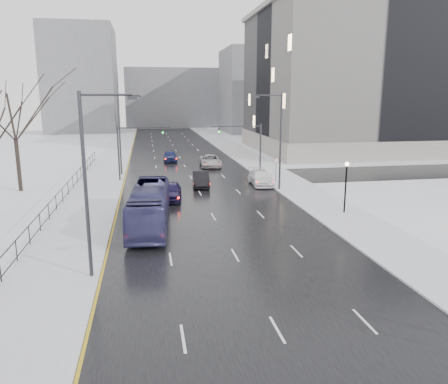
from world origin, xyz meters
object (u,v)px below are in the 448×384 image
streetlight_r_mid (278,137)px  mast_signal_right (252,144)px  sedan_center_far (170,156)px  sedan_right_near (201,179)px  mast_signal_left (128,146)px  no_uturn_sign (276,163)px  streetlight_l_far (121,130)px  lamppost_r_mid (346,180)px  bus (150,207)px  streetlight_l_near (89,177)px  sedan_right_cross (210,161)px  tree_park_e (21,192)px  sedan_center_near (171,191)px  sedan_right_far (261,178)px

streetlight_r_mid → mast_signal_right: (-0.84, 8.00, -1.51)m
sedan_center_far → sedan_right_near: bearing=-82.3°
mast_signal_left → sedan_center_far: bearing=69.0°
mast_signal_left → no_uturn_sign: (16.53, -4.00, -1.81)m
streetlight_l_far → lamppost_r_mid: size_ratio=2.34×
lamppost_r_mid → mast_signal_right: bearing=101.5°
bus → sedan_center_far: bus is taller
lamppost_r_mid → sedan_center_far: size_ratio=0.88×
streetlight_l_near → sedan_right_cross: bearing=72.3°
tree_park_e → streetlight_l_far: 14.01m
no_uturn_sign → sedan_right_near: 8.85m
bus → sedan_right_cross: bus is taller
mast_signal_right → sedan_center_far: 17.47m
streetlight_l_far → sedan_center_far: (6.42, 10.57, -4.75)m
streetlight_l_far → sedan_center_far: streetlight_l_far is taller
tree_park_e → sedan_center_far: bearing=48.5°
streetlight_r_mid → streetlight_l_near: (-16.33, -20.00, 0.00)m
bus → sedan_center_near: size_ratio=2.25×
streetlight_l_far → no_uturn_sign: streetlight_l_far is taller
sedan_right_near → sedan_right_cross: bearing=82.0°
tree_park_e → bus: size_ratio=1.20×
tree_park_e → mast_signal_left: bearing=20.2°
mast_signal_left → streetlight_l_far: bearing=101.9°
streetlight_l_near → sedan_right_far: bearing=56.3°
streetlight_r_mid → sedan_right_far: size_ratio=1.82×
sedan_center_near → lamppost_r_mid: bearing=-22.5°
lamppost_r_mid → bus: (-16.13, -0.93, -1.34)m
lamppost_r_mid → sedan_center_far: (-12.75, 32.57, -2.07)m
sedan_right_far → streetlight_l_far: bearing=152.3°
lamppost_r_mid → mast_signal_right: mast_signal_right is taller
streetlight_r_mid → sedan_right_far: 5.74m
streetlight_l_near → streetlight_l_far: size_ratio=1.00×
streetlight_l_near → streetlight_r_mid: bearing=50.8°
sedan_center_far → no_uturn_sign: bearing=-58.4°
streetlight_l_near → sedan_right_cross: streetlight_l_near is taller
streetlight_l_near → mast_signal_left: bearing=88.3°
streetlight_r_mid → sedan_right_near: bearing=157.1°
streetlight_r_mid → bus: streetlight_r_mid is taller
mast_signal_left → mast_signal_right: bearing=0.0°
tree_park_e → lamppost_r_mid: bearing=-25.6°
mast_signal_right → streetlight_l_far: bearing=165.5°
streetlight_r_mid → sedan_right_near: streetlight_r_mid is taller
sedan_center_far → mast_signal_left: bearing=-109.9°
streetlight_l_near → no_uturn_sign: bearing=54.1°
no_uturn_sign → sedan_right_far: 2.66m
no_uturn_sign → bus: bus is taller
sedan_right_far → mast_signal_left: bearing=163.7°
streetlight_l_far → mast_signal_right: streetlight_l_far is taller
sedan_right_near → sedan_center_near: bearing=-117.6°
tree_park_e → mast_signal_right: tree_park_e is taller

